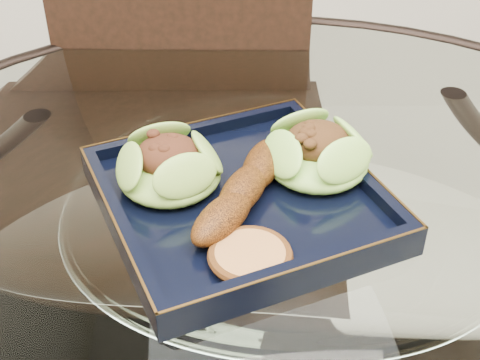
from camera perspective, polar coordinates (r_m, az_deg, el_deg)
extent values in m
cylinder|color=white|center=(0.68, 3.83, -5.49)|extent=(1.10, 1.10, 0.01)
torus|color=black|center=(0.68, 3.83, -5.49)|extent=(1.13, 1.13, 0.02)
cylinder|color=black|center=(1.20, 14.36, -9.07)|extent=(0.04, 0.04, 0.75)
cylinder|color=black|center=(1.15, -13.50, -11.25)|extent=(0.04, 0.04, 0.75)
cube|color=black|center=(1.07, -5.08, -7.53)|extent=(0.46, 0.46, 0.04)
cube|color=black|center=(1.07, -4.98, 10.06)|extent=(0.40, 0.08, 0.46)
cylinder|color=black|center=(1.39, -11.34, -9.46)|extent=(0.03, 0.03, 0.45)
cylinder|color=black|center=(1.37, 3.70, -9.77)|extent=(0.03, 0.03, 0.45)
cube|color=black|center=(0.70, 0.00, -1.98)|extent=(0.34, 0.34, 0.02)
ellipsoid|color=#5C922A|center=(0.70, -6.04, 0.93)|extent=(0.12, 0.12, 0.04)
ellipsoid|color=#63B133|center=(0.72, 6.61, 2.09)|extent=(0.12, 0.12, 0.04)
ellipsoid|color=#65300A|center=(0.67, 0.28, -0.82)|extent=(0.12, 0.17, 0.03)
cylinder|color=#BF773F|center=(0.61, 0.87, -6.58)|extent=(0.09, 0.09, 0.01)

